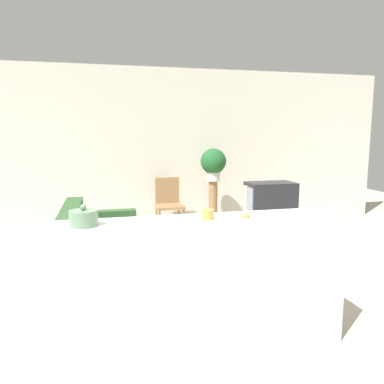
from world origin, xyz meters
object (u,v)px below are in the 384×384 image
at_px(decorative_bowl, 84,218).
at_px(television, 270,199).
at_px(potted_plant, 213,163).
at_px(couch, 100,251).
at_px(wooden_chair, 169,202).

bearing_deg(decorative_bowl, television, 42.58).
xyz_separation_m(potted_plant, decorative_bowl, (-1.89, -3.26, -0.10)).
bearing_deg(couch, decorative_bowl, -92.45).
xyz_separation_m(wooden_chair, potted_plant, (0.73, -0.09, 0.64)).
xyz_separation_m(wooden_chair, decorative_bowl, (-1.16, -3.35, 0.54)).
bearing_deg(couch, wooden_chair, 57.06).
distance_m(potted_plant, decorative_bowl, 3.77).
relative_size(television, decorative_bowl, 3.51).
height_order(television, wooden_chair, television).
bearing_deg(television, wooden_chair, 138.24).
bearing_deg(potted_plant, wooden_chair, 173.26).
xyz_separation_m(couch, potted_plant, (1.82, 1.60, 0.85)).
bearing_deg(wooden_chair, decorative_bowl, -109.14).
xyz_separation_m(couch, television, (2.35, 0.56, 0.40)).
relative_size(wooden_chair, potted_plant, 1.70).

